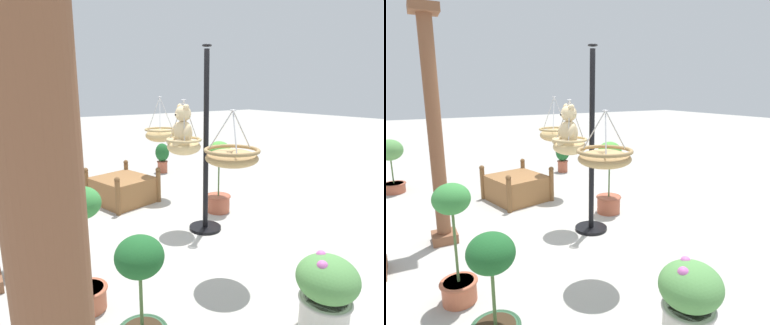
{
  "view_description": "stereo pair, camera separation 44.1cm",
  "coord_description": "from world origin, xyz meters",
  "views": [
    {
      "loc": [
        -3.55,
        2.48,
        1.9
      ],
      "look_at": [
        0.02,
        0.07,
        0.95
      ],
      "focal_mm": 30.82,
      "sensor_mm": 36.0,
      "label": 1
    },
    {
      "loc": [
        -3.78,
        2.1,
        1.9
      ],
      "look_at": [
        0.02,
        0.07,
        0.95
      ],
      "focal_mm": 30.82,
      "sensor_mm": 36.0,
      "label": 2
    }
  ],
  "objects": [
    {
      "name": "hanging_basket_with_teddy",
      "position": [
        0.05,
        0.18,
        1.18
      ],
      "size": [
        0.47,
        0.47,
        0.72
      ],
      "color": "tan"
    },
    {
      "name": "potted_plant_conical_shrub",
      "position": [
        3.04,
        -1.13,
        0.39
      ],
      "size": [
        0.32,
        0.32,
        0.69
      ],
      "color": "#AD563D",
      "rests_on": "ground"
    },
    {
      "name": "teddy_bear",
      "position": [
        0.05,
        0.21,
        1.42
      ],
      "size": [
        0.37,
        0.32,
        0.54
      ],
      "color": "#D1B789"
    },
    {
      "name": "potted_plant_bushy_green",
      "position": [
        0.33,
        -0.64,
        0.57
      ],
      "size": [
        0.39,
        0.39,
        1.13
      ],
      "color": "#AD563D",
      "rests_on": "ground"
    },
    {
      "name": "wooden_planter_box",
      "position": [
        1.6,
        0.44,
        0.24
      ],
      "size": [
        1.16,
        1.12,
        0.61
      ],
      "color": "olive",
      "rests_on": "ground"
    },
    {
      "name": "potted_plant_tall_leafy",
      "position": [
        -2.23,
        0.32,
        0.36
      ],
      "size": [
        0.48,
        0.48,
        0.66
      ],
      "color": "beige",
      "rests_on": "ground"
    },
    {
      "name": "hanging_basket_left_high",
      "position": [
        -1.21,
        0.44,
        1.28
      ],
      "size": [
        0.54,
        0.54,
        0.54
      ],
      "color": "tan"
    },
    {
      "name": "ground_plane",
      "position": [
        0.0,
        0.0,
        0.0
      ],
      "size": [
        40.0,
        40.0,
        0.0
      ],
      "primitive_type": "plane",
      "color": "#ADAAA3"
    },
    {
      "name": "display_pole_central",
      "position": [
        -0.1,
        -0.07,
        0.76
      ],
      "size": [
        0.44,
        0.44,
        2.45
      ],
      "color": "black",
      "rests_on": "ground"
    },
    {
      "name": "greenhouse_pillar_far_back",
      "position": [
        0.46,
        1.77,
        1.36
      ],
      "size": [
        0.32,
        0.32,
        2.83
      ],
      "color": "brown",
      "rests_on": "ground"
    },
    {
      "name": "hanging_basket_right_low",
      "position": [
        1.41,
        -0.21,
        1.15
      ],
      "size": [
        0.54,
        0.54,
        0.77
      ],
      "color": "tan"
    },
    {
      "name": "greenhouse_pillar_right",
      "position": [
        -2.68,
        2.35,
        1.3
      ],
      "size": [
        0.4,
        0.4,
        2.69
      ],
      "color": "brown",
      "rests_on": "ground"
    },
    {
      "name": "potted_plant_small_succulent",
      "position": [
        -0.91,
        1.8,
        0.58
      ],
      "size": [
        0.34,
        0.34,
        1.12
      ],
      "color": "#BC6042",
      "rests_on": "ground"
    },
    {
      "name": "potted_plant_fern_front",
      "position": [
        -1.74,
        1.67,
        0.47
      ],
      "size": [
        0.36,
        0.36,
        0.98
      ],
      "color": "#2D5638",
      "rests_on": "ground"
    }
  ]
}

